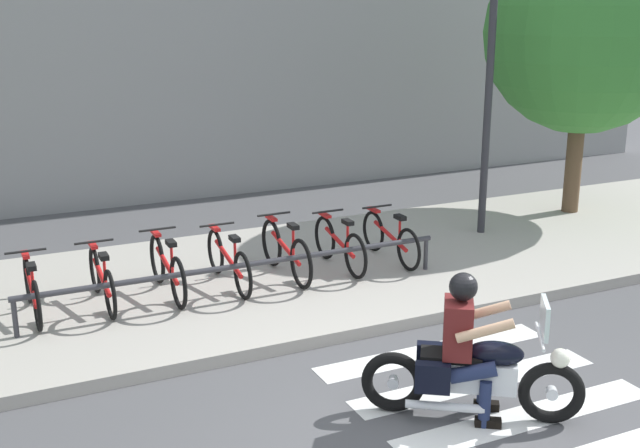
{
  "coord_description": "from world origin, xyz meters",
  "views": [
    {
      "loc": [
        -3.61,
        -5.21,
        3.79
      ],
      "look_at": [
        0.25,
        2.92,
        1.23
      ],
      "focal_mm": 44.78,
      "sensor_mm": 36.0,
      "label": 1
    }
  ],
  "objects_px": {
    "rider": "(466,336)",
    "bicycle_5": "(340,245)",
    "bicycle_3": "(228,261)",
    "bicycle_6": "(390,238)",
    "motorcycle": "(473,373)",
    "bicycle_4": "(286,251)",
    "bicycle_0": "(32,290)",
    "bicycle_1": "(102,279)",
    "bike_rack": "(243,267)",
    "street_lamp": "(489,87)",
    "tree_near_rack": "(585,33)",
    "bicycle_2": "(167,268)"
  },
  "relations": [
    {
      "from": "bicycle_6",
      "to": "tree_near_rack",
      "type": "height_order",
      "value": "tree_near_rack"
    },
    {
      "from": "bicycle_0",
      "to": "rider",
      "type": "bearing_deg",
      "value": -49.23
    },
    {
      "from": "bicycle_3",
      "to": "bicycle_4",
      "type": "xyz_separation_m",
      "value": [
        0.81,
        -0.0,
        0.02
      ]
    },
    {
      "from": "rider",
      "to": "bicycle_5",
      "type": "height_order",
      "value": "rider"
    },
    {
      "from": "bicycle_2",
      "to": "tree_near_rack",
      "type": "xyz_separation_m",
      "value": [
        7.53,
        1.02,
        2.72
      ]
    },
    {
      "from": "bicycle_1",
      "to": "rider",
      "type": "bearing_deg",
      "value": -56.77
    },
    {
      "from": "bicycle_0",
      "to": "bicycle_4",
      "type": "bearing_deg",
      "value": -0.02
    },
    {
      "from": "bicycle_2",
      "to": "bike_rack",
      "type": "xyz_separation_m",
      "value": [
        0.81,
        -0.55,
        0.07
      ]
    },
    {
      "from": "bicycle_3",
      "to": "bicycle_6",
      "type": "height_order",
      "value": "bicycle_3"
    },
    {
      "from": "rider",
      "to": "bicycle_1",
      "type": "bearing_deg",
      "value": 123.23
    },
    {
      "from": "bicycle_4",
      "to": "street_lamp",
      "type": "distance_m",
      "value": 4.22
    },
    {
      "from": "motorcycle",
      "to": "bicycle_6",
      "type": "bearing_deg",
      "value": 70.2
    },
    {
      "from": "bicycle_1",
      "to": "bicycle_3",
      "type": "distance_m",
      "value": 1.62
    },
    {
      "from": "tree_near_rack",
      "to": "motorcycle",
      "type": "bearing_deg",
      "value": -138.85
    },
    {
      "from": "bicycle_3",
      "to": "bicycle_2",
      "type": "bearing_deg",
      "value": -179.92
    },
    {
      "from": "rider",
      "to": "street_lamp",
      "type": "xyz_separation_m",
      "value": [
        3.55,
        4.54,
        1.66
      ]
    },
    {
      "from": "bike_rack",
      "to": "street_lamp",
      "type": "distance_m",
      "value": 5.02
    },
    {
      "from": "bicycle_3",
      "to": "bicycle_5",
      "type": "relative_size",
      "value": 1.08
    },
    {
      "from": "bicycle_0",
      "to": "bicycle_3",
      "type": "bearing_deg",
      "value": 0.0
    },
    {
      "from": "bicycle_1",
      "to": "bicycle_2",
      "type": "xyz_separation_m",
      "value": [
        0.81,
        -0.0,
        0.02
      ]
    },
    {
      "from": "rider",
      "to": "bicycle_3",
      "type": "height_order",
      "value": "rider"
    },
    {
      "from": "bike_rack",
      "to": "bicycle_5",
      "type": "bearing_deg",
      "value": 18.84
    },
    {
      "from": "bike_rack",
      "to": "tree_near_rack",
      "type": "xyz_separation_m",
      "value": [
        6.71,
        1.58,
        2.65
      ]
    },
    {
      "from": "bicycle_5",
      "to": "bike_rack",
      "type": "bearing_deg",
      "value": -161.16
    },
    {
      "from": "bicycle_1",
      "to": "bicycle_6",
      "type": "bearing_deg",
      "value": 0.0
    },
    {
      "from": "rider",
      "to": "bicycle_5",
      "type": "bearing_deg",
      "value": 80.16
    },
    {
      "from": "bicycle_0",
      "to": "tree_near_rack",
      "type": "relative_size",
      "value": 0.32
    },
    {
      "from": "street_lamp",
      "to": "bicycle_1",
      "type": "bearing_deg",
      "value": -174.21
    },
    {
      "from": "bicycle_3",
      "to": "bicycle_0",
      "type": "bearing_deg",
      "value": -180.0
    },
    {
      "from": "rider",
      "to": "bicycle_3",
      "type": "bearing_deg",
      "value": 103.54
    },
    {
      "from": "motorcycle",
      "to": "street_lamp",
      "type": "distance_m",
      "value": 6.11
    },
    {
      "from": "motorcycle",
      "to": "bicycle_4",
      "type": "relative_size",
      "value": 1.04
    },
    {
      "from": "bicycle_4",
      "to": "tree_near_rack",
      "type": "bearing_deg",
      "value": 9.82
    },
    {
      "from": "motorcycle",
      "to": "bicycle_0",
      "type": "bearing_deg",
      "value": 130.96
    },
    {
      "from": "bicycle_3",
      "to": "bicycle_5",
      "type": "bearing_deg",
      "value": -0.03
    },
    {
      "from": "bicycle_6",
      "to": "rider",
      "type": "bearing_deg",
      "value": -110.83
    },
    {
      "from": "motorcycle",
      "to": "bicycle_2",
      "type": "distance_m",
      "value": 4.36
    },
    {
      "from": "bicycle_0",
      "to": "bicycle_4",
      "type": "distance_m",
      "value": 3.25
    },
    {
      "from": "bicycle_4",
      "to": "tree_near_rack",
      "type": "xyz_separation_m",
      "value": [
        5.9,
        1.02,
        2.72
      ]
    },
    {
      "from": "bicycle_0",
      "to": "bike_rack",
      "type": "height_order",
      "value": "bicycle_0"
    },
    {
      "from": "motorcycle",
      "to": "tree_near_rack",
      "type": "relative_size",
      "value": 0.36
    },
    {
      "from": "bicycle_3",
      "to": "street_lamp",
      "type": "bearing_deg",
      "value": 7.86
    },
    {
      "from": "bicycle_5",
      "to": "bike_rack",
      "type": "relative_size",
      "value": 0.29
    },
    {
      "from": "motorcycle",
      "to": "tree_near_rack",
      "type": "height_order",
      "value": "tree_near_rack"
    },
    {
      "from": "bike_rack",
      "to": "rider",
      "type": "bearing_deg",
      "value": -74.32
    },
    {
      "from": "bicycle_4",
      "to": "bicycle_5",
      "type": "height_order",
      "value": "bicycle_4"
    },
    {
      "from": "bicycle_3",
      "to": "tree_near_rack",
      "type": "xyz_separation_m",
      "value": [
        6.71,
        1.02,
        2.74
      ]
    },
    {
      "from": "bicycle_2",
      "to": "bicycle_3",
      "type": "distance_m",
      "value": 0.81
    },
    {
      "from": "bicycle_3",
      "to": "motorcycle",
      "type": "bearing_deg",
      "value": -75.75
    },
    {
      "from": "bicycle_5",
      "to": "tree_near_rack",
      "type": "xyz_separation_m",
      "value": [
        5.09,
        1.02,
        2.73
      ]
    }
  ]
}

